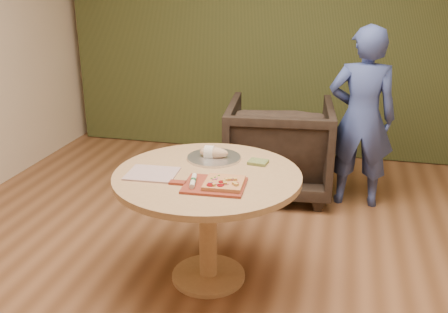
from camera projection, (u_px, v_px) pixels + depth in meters
name	position (u px, v px, depth m)	size (l,w,h in m)	color
room_shell	(219.00, 77.00, 2.59)	(5.04, 6.04, 2.84)	brown
curtain	(286.00, 25.00, 5.24)	(4.80, 0.14, 2.78)	#303719
pedestal_table	(208.00, 194.00, 3.12)	(1.17, 1.17, 0.75)	tan
pizza_paddle	(213.00, 185.00, 2.88)	(0.45, 0.30, 0.01)	maroon
flatbread_pizza	(224.00, 183.00, 2.86)	(0.23, 0.23, 0.04)	tan
cutlery_roll	(193.00, 181.00, 2.88)	(0.06, 0.20, 0.03)	beige
newspaper	(152.00, 174.00, 3.05)	(0.30, 0.25, 0.01)	silver
serving_tray	(214.00, 158.00, 3.31)	(0.36, 0.36, 0.02)	silver
bread_roll	(213.00, 152.00, 3.30)	(0.19, 0.09, 0.09)	tan
green_packet	(258.00, 162.00, 3.22)	(0.12, 0.10, 0.02)	#4C5C29
armchair	(279.00, 143.00, 4.50)	(0.92, 0.86, 0.94)	black
person_standing	(361.00, 118.00, 4.17)	(0.56, 0.37, 1.54)	#37498C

